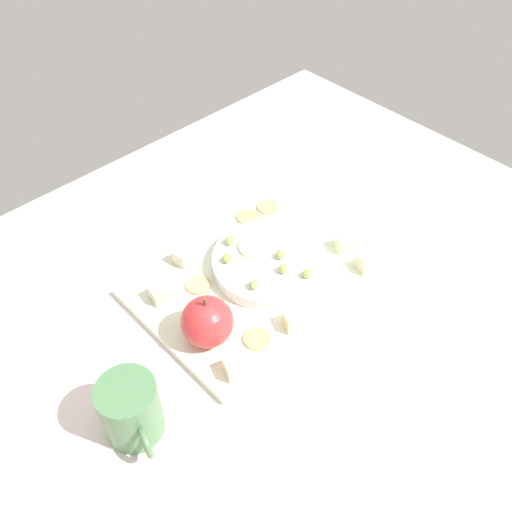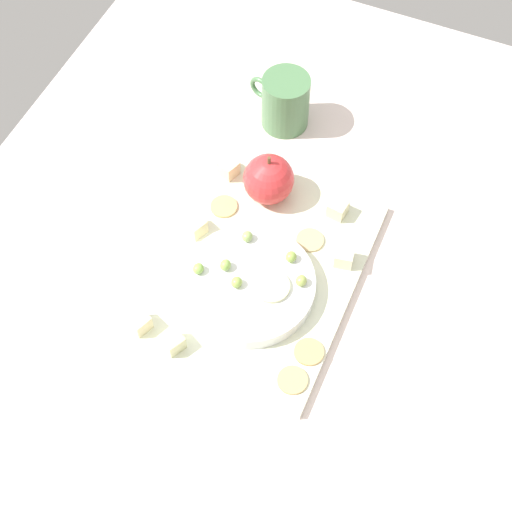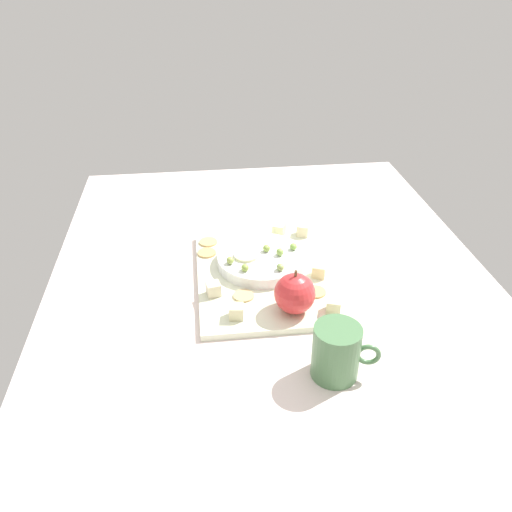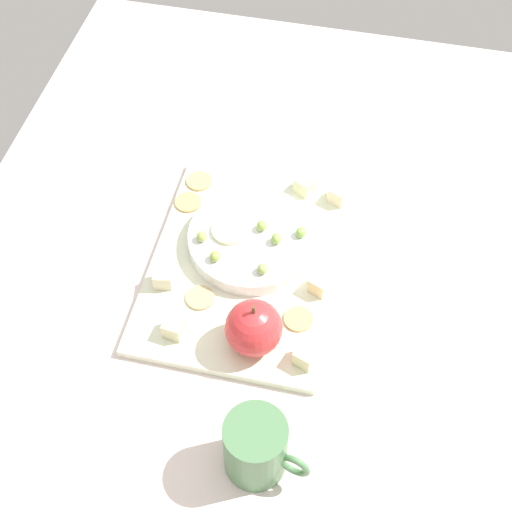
% 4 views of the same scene
% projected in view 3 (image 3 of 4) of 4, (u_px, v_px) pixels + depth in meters
% --- Properties ---
extents(table, '(1.19, 0.91, 0.04)m').
position_uv_depth(table, '(272.00, 288.00, 1.07)').
color(table, silver).
rests_on(table, ground).
extents(platter, '(0.36, 0.27, 0.01)m').
position_uv_depth(platter, '(263.00, 276.00, 1.06)').
color(platter, silver).
rests_on(platter, table).
extents(serving_dish, '(0.19, 0.19, 0.02)m').
position_uv_depth(serving_dish, '(262.00, 260.00, 1.08)').
color(serving_dish, white).
rests_on(serving_dish, platter).
extents(apple_whole, '(0.08, 0.08, 0.08)m').
position_uv_depth(apple_whole, '(295.00, 293.00, 0.93)').
color(apple_whole, red).
rests_on(apple_whole, platter).
extents(apple_stem, '(0.01, 0.00, 0.01)m').
position_uv_depth(apple_stem, '(296.00, 273.00, 0.91)').
color(apple_stem, brown).
rests_on(apple_stem, apple_whole).
extents(cheese_cube_0, '(0.03, 0.03, 0.03)m').
position_uv_depth(cheese_cube_0, '(279.00, 230.00, 1.19)').
color(cheese_cube_0, beige).
rests_on(cheese_cube_0, platter).
extents(cheese_cube_1, '(0.03, 0.03, 0.03)m').
position_uv_depth(cheese_cube_1, '(334.00, 306.00, 0.94)').
color(cheese_cube_1, beige).
rests_on(cheese_cube_1, platter).
extents(cheese_cube_2, '(0.03, 0.03, 0.03)m').
position_uv_depth(cheese_cube_2, '(319.00, 271.00, 1.04)').
color(cheese_cube_2, beige).
rests_on(cheese_cube_2, platter).
extents(cheese_cube_3, '(0.03, 0.03, 0.03)m').
position_uv_depth(cheese_cube_3, '(303.00, 230.00, 1.19)').
color(cheese_cube_3, beige).
rests_on(cheese_cube_3, platter).
extents(cheese_cube_4, '(0.03, 0.03, 0.03)m').
position_uv_depth(cheese_cube_4, '(236.00, 312.00, 0.93)').
color(cheese_cube_4, beige).
rests_on(cheese_cube_4, platter).
extents(cheese_cube_5, '(0.03, 0.03, 0.03)m').
position_uv_depth(cheese_cube_5, '(213.00, 289.00, 0.99)').
color(cheese_cube_5, beige).
rests_on(cheese_cube_5, platter).
extents(cracker_0, '(0.04, 0.04, 0.00)m').
position_uv_depth(cracker_0, '(244.00, 296.00, 0.99)').
color(cracker_0, tan).
rests_on(cracker_0, platter).
extents(cracker_1, '(0.04, 0.04, 0.00)m').
position_uv_depth(cracker_1, '(316.00, 292.00, 1.00)').
color(cracker_1, tan).
rests_on(cracker_1, platter).
extents(cracker_2, '(0.04, 0.04, 0.00)m').
position_uv_depth(cracker_2, '(208.00, 242.00, 1.16)').
color(cracker_2, tan).
rests_on(cracker_2, platter).
extents(cracker_3, '(0.04, 0.04, 0.00)m').
position_uv_depth(cracker_3, '(207.00, 253.00, 1.12)').
color(cracker_3, tan).
rests_on(cracker_3, platter).
extents(grape_0, '(0.02, 0.02, 0.01)m').
position_uv_depth(grape_0, '(245.00, 268.00, 1.02)').
color(grape_0, '#8FB04B').
rests_on(grape_0, serving_dish).
extents(grape_1, '(0.02, 0.02, 0.01)m').
position_uv_depth(grape_1, '(280.00, 267.00, 1.02)').
color(grape_1, '#90AF5D').
rests_on(grape_1, serving_dish).
extents(grape_2, '(0.02, 0.02, 0.01)m').
position_uv_depth(grape_2, '(230.00, 260.00, 1.04)').
color(grape_2, '#9CB254').
rests_on(grape_2, serving_dish).
extents(grape_3, '(0.02, 0.02, 0.02)m').
position_uv_depth(grape_3, '(280.00, 252.00, 1.07)').
color(grape_3, '#8CB551').
rests_on(grape_3, serving_dish).
extents(grape_4, '(0.02, 0.02, 0.01)m').
position_uv_depth(grape_4, '(293.00, 247.00, 1.09)').
color(grape_4, '#8ABE50').
rests_on(grape_4, serving_dish).
extents(grape_5, '(0.02, 0.02, 0.02)m').
position_uv_depth(grape_5, '(267.00, 248.00, 1.08)').
color(grape_5, '#90B14E').
rests_on(grape_5, serving_dish).
extents(apple_slice_0, '(0.05, 0.05, 0.01)m').
position_uv_depth(apple_slice_0, '(246.00, 255.00, 1.07)').
color(apple_slice_0, beige).
rests_on(apple_slice_0, serving_dish).
extents(cup, '(0.08, 0.11, 0.09)m').
position_uv_depth(cup, '(337.00, 352.00, 0.81)').
color(cup, '#4C794C').
rests_on(cup, table).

